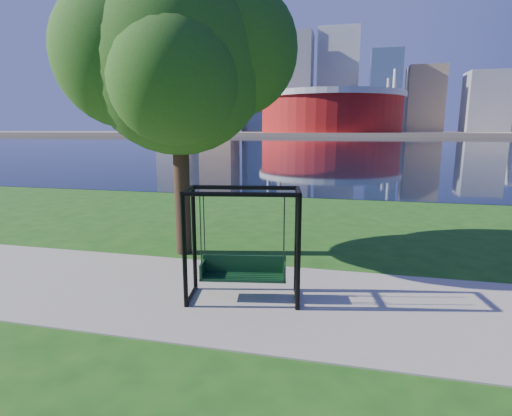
% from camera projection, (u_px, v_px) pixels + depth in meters
% --- Properties ---
extents(ground, '(900.00, 900.00, 0.00)m').
position_uv_depth(ground, '(247.00, 288.00, 8.64)').
color(ground, '#1E5114').
rests_on(ground, ground).
extents(path, '(120.00, 4.00, 0.03)m').
position_uv_depth(path, '(241.00, 297.00, 8.16)').
color(path, '#9E937F').
rests_on(path, ground).
extents(river, '(900.00, 180.00, 0.02)m').
position_uv_depth(river, '(342.00, 143.00, 106.10)').
color(river, black).
rests_on(river, ground).
extents(far_bank, '(900.00, 228.00, 2.00)m').
position_uv_depth(far_bank, '(348.00, 133.00, 300.85)').
color(far_bank, '#937F60').
rests_on(far_bank, ground).
extents(stadium, '(83.00, 83.00, 32.00)m').
position_uv_depth(stadium, '(331.00, 111.00, 232.70)').
color(stadium, maroon).
rests_on(stadium, far_bank).
extents(skyline, '(392.00, 66.00, 96.50)m').
position_uv_depth(skyline, '(344.00, 87.00, 307.89)').
color(skyline, gray).
rests_on(skyline, far_bank).
extents(swing, '(2.35, 1.32, 2.27)m').
position_uv_depth(swing, '(243.00, 247.00, 7.86)').
color(swing, black).
rests_on(swing, ground).
extents(park_tree, '(6.00, 5.42, 7.45)m').
position_uv_depth(park_tree, '(176.00, 58.00, 10.22)').
color(park_tree, black).
rests_on(park_tree, ground).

